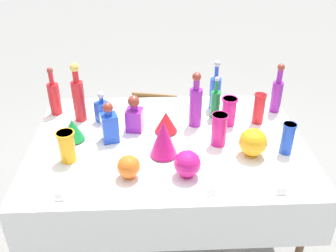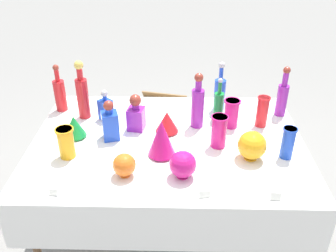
# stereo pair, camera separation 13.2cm
# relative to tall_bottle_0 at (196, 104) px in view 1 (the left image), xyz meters

# --- Properties ---
(ground_plane) EXTENTS (40.00, 40.00, 0.00)m
(ground_plane) POSITION_rel_tall_bottle_0_xyz_m (-0.19, -0.18, -0.92)
(ground_plane) COLOR gray
(display_table) EXTENTS (1.67, 1.20, 0.76)m
(display_table) POSITION_rel_tall_bottle_0_xyz_m (-0.19, -0.21, -0.21)
(display_table) COLOR white
(display_table) RESTS_ON ground
(tall_bottle_0) EXTENTS (0.08, 0.08, 0.37)m
(tall_bottle_0) POSITION_rel_tall_bottle_0_xyz_m (0.00, 0.00, 0.00)
(tall_bottle_0) COLOR purple
(tall_bottle_0) RESTS_ON display_table
(tall_bottle_1) EXTENTS (0.06, 0.06, 0.30)m
(tall_bottle_1) POSITION_rel_tall_bottle_0_xyz_m (0.15, 0.10, -0.05)
(tall_bottle_1) COLOR #198C38
(tall_bottle_1) RESTS_ON display_table
(tall_bottle_2) EXTENTS (0.08, 0.08, 0.34)m
(tall_bottle_2) POSITION_rel_tall_bottle_0_xyz_m (-0.95, 0.20, -0.03)
(tall_bottle_2) COLOR red
(tall_bottle_2) RESTS_ON display_table
(tall_bottle_3) EXTENTS (0.08, 0.08, 0.35)m
(tall_bottle_3) POSITION_rel_tall_bottle_0_xyz_m (0.17, 0.24, -0.03)
(tall_bottle_3) COLOR blue
(tall_bottle_3) RESTS_ON display_table
(tall_bottle_4) EXTENTS (0.08, 0.08, 0.41)m
(tall_bottle_4) POSITION_rel_tall_bottle_0_xyz_m (-0.76, 0.10, 0.02)
(tall_bottle_4) COLOR red
(tall_bottle_4) RESTS_ON display_table
(tall_bottle_5) EXTENTS (0.07, 0.07, 0.35)m
(tall_bottle_5) POSITION_rel_tall_bottle_0_xyz_m (0.58, 0.17, -0.01)
(tall_bottle_5) COLOR purple
(tall_bottle_5) RESTS_ON display_table
(square_decanter_0) EXTENTS (0.12, 0.12, 0.24)m
(square_decanter_0) POSITION_rel_tall_bottle_0_xyz_m (-0.39, -0.05, -0.05)
(square_decanter_0) COLOR purple
(square_decanter_0) RESTS_ON display_table
(square_decanter_1) EXTENTS (0.12, 0.12, 0.26)m
(square_decanter_1) POSITION_rel_tall_bottle_0_xyz_m (-0.54, -0.16, -0.05)
(square_decanter_1) COLOR blue
(square_decanter_1) RESTS_ON display_table
(square_decanter_2) EXTENTS (0.11, 0.11, 0.21)m
(square_decanter_2) POSITION_rel_tall_bottle_0_xyz_m (-0.61, 0.08, -0.07)
(square_decanter_2) COLOR blue
(square_decanter_2) RESTS_ON display_table
(slender_vase_0) EXTENTS (0.08, 0.08, 0.21)m
(slender_vase_0) POSITION_rel_tall_bottle_0_xyz_m (0.42, 0.01, -0.05)
(slender_vase_0) COLOR red
(slender_vase_0) RESTS_ON display_table
(slender_vase_1) EXTENTS (0.10, 0.10, 0.20)m
(slender_vase_1) POSITION_rel_tall_bottle_0_xyz_m (0.12, -0.24, -0.05)
(slender_vase_1) COLOR #C61972
(slender_vase_1) RESTS_ON display_table
(slender_vase_2) EXTENTS (0.11, 0.11, 0.19)m
(slender_vase_2) POSITION_rel_tall_bottle_0_xyz_m (-0.76, -0.37, -0.06)
(slender_vase_2) COLOR orange
(slender_vase_2) RESTS_ON display_table
(slender_vase_3) EXTENTS (0.11, 0.11, 0.19)m
(slender_vase_3) POSITION_rel_tall_bottle_0_xyz_m (0.22, -0.00, -0.06)
(slender_vase_3) COLOR #C61972
(slender_vase_3) RESTS_ON display_table
(slender_vase_4) EXTENTS (0.08, 0.08, 0.19)m
(slender_vase_4) POSITION_rel_tall_bottle_0_xyz_m (0.50, -0.34, -0.05)
(slender_vase_4) COLOR blue
(slender_vase_4) RESTS_ON display_table
(fluted_vase_0) EXTENTS (0.16, 0.16, 0.23)m
(fluted_vase_0) POSITION_rel_tall_bottle_0_xyz_m (-0.22, -0.34, -0.04)
(fluted_vase_0) COLOR #C61972
(fluted_vase_0) RESTS_ON display_table
(fluted_vase_1) EXTENTS (0.14, 0.14, 0.14)m
(fluted_vase_1) POSITION_rel_tall_bottle_0_xyz_m (-0.19, -0.08, -0.08)
(fluted_vase_1) COLOR red
(fluted_vase_1) RESTS_ON display_table
(fluted_vase_2) EXTENTS (0.14, 0.14, 0.15)m
(fluted_vase_2) POSITION_rel_tall_bottle_0_xyz_m (-0.77, -0.15, -0.08)
(fluted_vase_2) COLOR #198C38
(fluted_vase_2) RESTS_ON display_table
(round_bowl_0) EXTENTS (0.12, 0.12, 0.13)m
(round_bowl_0) POSITION_rel_tall_bottle_0_xyz_m (-0.41, -0.54, -0.09)
(round_bowl_0) COLOR orange
(round_bowl_0) RESTS_ON display_table
(round_bowl_1) EXTENTS (0.15, 0.15, 0.15)m
(round_bowl_1) POSITION_rel_tall_bottle_0_xyz_m (-0.10, -0.54, -0.08)
(round_bowl_1) COLOR #C61972
(round_bowl_1) RESTS_ON display_table
(round_bowl_2) EXTENTS (0.16, 0.16, 0.17)m
(round_bowl_2) POSITION_rel_tall_bottle_0_xyz_m (0.29, -0.36, -0.07)
(round_bowl_2) COLOR orange
(round_bowl_2) RESTS_ON display_table
(price_tag_left) EXTENTS (0.06, 0.03, 0.04)m
(price_tag_left) POSITION_rel_tall_bottle_0_xyz_m (0.01, -0.70, -0.14)
(price_tag_left) COLOR white
(price_tag_left) RESTS_ON display_table
(price_tag_center) EXTENTS (0.05, 0.02, 0.04)m
(price_tag_center) POSITION_rel_tall_bottle_0_xyz_m (-0.75, -0.70, -0.14)
(price_tag_center) COLOR white
(price_tag_center) RESTS_ON display_table
(price_tag_right) EXTENTS (0.05, 0.02, 0.04)m
(price_tag_right) POSITION_rel_tall_bottle_0_xyz_m (0.36, -0.71, -0.14)
(price_tag_right) COLOR white
(price_tag_right) RESTS_ON display_table
(cardboard_box_behind_left) EXTENTS (0.60, 0.53, 0.37)m
(cardboard_box_behind_left) POSITION_rel_tall_bottle_0_xyz_m (-0.25, 1.19, -0.77)
(cardboard_box_behind_left) COLOR tan
(cardboard_box_behind_left) RESTS_ON ground
(cardboard_box_behind_right) EXTENTS (0.43, 0.36, 0.34)m
(cardboard_box_behind_right) POSITION_rel_tall_bottle_0_xyz_m (0.18, 1.02, -0.79)
(cardboard_box_behind_right) COLOR tan
(cardboard_box_behind_right) RESTS_ON ground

